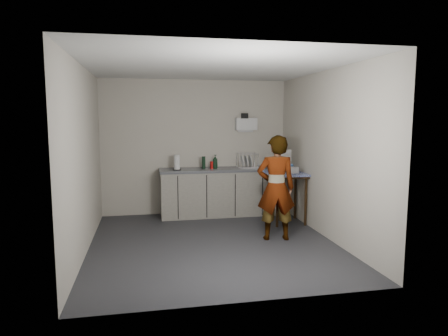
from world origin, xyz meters
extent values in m
plane|color=#2C2C32|center=(0.00, 0.00, 0.00)|extent=(4.00, 4.00, 0.00)
cube|color=beige|center=(0.00, 1.99, 1.30)|extent=(3.60, 0.02, 2.60)
cube|color=beige|center=(1.79, 0.00, 1.30)|extent=(0.02, 4.00, 2.60)
cube|color=beige|center=(-1.79, 0.00, 1.30)|extent=(0.02, 4.00, 2.60)
cube|color=white|center=(0.00, 0.00, 2.60)|extent=(3.60, 4.00, 0.01)
cube|color=black|center=(0.40, 1.70, 0.04)|extent=(2.20, 0.52, 0.08)
cube|color=#ABA598|center=(0.40, 1.70, 0.43)|extent=(2.20, 0.58, 0.86)
cube|color=#4D5157|center=(0.40, 1.70, 0.89)|extent=(2.24, 0.62, 0.05)
cube|color=black|center=(-0.40, 1.41, 0.43)|extent=(0.02, 0.01, 0.80)
cube|color=black|center=(0.13, 1.41, 0.43)|extent=(0.02, 0.01, 0.80)
cube|color=black|center=(0.67, 1.41, 0.43)|extent=(0.01, 0.01, 0.80)
cube|color=black|center=(1.20, 1.41, 0.43)|extent=(0.02, 0.01, 0.80)
cube|color=white|center=(1.00, 1.92, 1.75)|extent=(0.42, 0.16, 0.24)
cube|color=white|center=(1.00, 1.97, 1.61)|extent=(0.30, 0.06, 0.04)
cube|color=black|center=(0.95, 1.83, 1.91)|extent=(0.14, 0.02, 0.10)
cylinder|color=#321D0B|center=(1.24, 0.65, 0.42)|extent=(0.05, 0.05, 0.83)
cylinder|color=#321D0B|center=(1.75, 0.65, 0.42)|extent=(0.05, 0.05, 0.83)
cylinder|color=#321D0B|center=(1.25, 1.17, 0.42)|extent=(0.05, 0.05, 0.83)
cylinder|color=#321D0B|center=(1.76, 1.16, 0.42)|extent=(0.05, 0.05, 0.83)
cube|color=#321D0B|center=(1.50, 0.91, 0.85)|extent=(0.62, 0.62, 0.04)
cube|color=navy|center=(1.50, 0.91, 0.89)|extent=(0.71, 0.71, 0.03)
imported|color=#B2A593|center=(0.99, -0.01, 0.81)|extent=(0.64, 0.47, 1.61)
imported|color=black|center=(0.34, 1.68, 1.04)|extent=(0.13, 0.13, 0.27)
cylinder|color=red|center=(0.28, 1.70, 0.98)|extent=(0.07, 0.07, 0.14)
cylinder|color=black|center=(0.12, 1.72, 1.03)|extent=(0.07, 0.07, 0.23)
cylinder|color=black|center=(-0.40, 1.61, 0.92)|extent=(0.16, 0.16, 0.01)
cylinder|color=white|center=(-0.40, 1.61, 1.06)|extent=(0.11, 0.11, 0.27)
cube|color=white|center=(0.98, 1.74, 0.92)|extent=(0.40, 0.30, 0.02)
cylinder|color=white|center=(0.80, 1.61, 1.06)|extent=(0.01, 0.01, 0.26)
cylinder|color=white|center=(1.17, 1.61, 1.06)|extent=(0.01, 0.01, 0.26)
cylinder|color=white|center=(0.80, 1.87, 1.06)|extent=(0.01, 0.01, 0.26)
cylinder|color=white|center=(1.17, 1.87, 1.06)|extent=(0.01, 0.01, 0.26)
cylinder|color=white|center=(0.88, 1.74, 1.04)|extent=(0.05, 0.22, 0.22)
cylinder|color=white|center=(0.96, 1.74, 1.04)|extent=(0.05, 0.22, 0.22)
cylinder|color=white|center=(1.04, 1.74, 1.04)|extent=(0.05, 0.22, 0.22)
cube|color=white|center=(1.52, 0.91, 0.91)|extent=(0.33, 0.33, 0.01)
cube|color=white|center=(1.54, 0.77, 0.97)|extent=(0.28, 0.06, 0.10)
cube|color=white|center=(1.49, 1.04, 0.97)|extent=(0.28, 0.06, 0.10)
cube|color=white|center=(1.38, 0.88, 0.97)|extent=(0.06, 0.28, 0.10)
cube|color=white|center=(1.65, 0.93, 0.97)|extent=(0.06, 0.28, 0.10)
cube|color=white|center=(1.49, 1.05, 1.16)|extent=(0.28, 0.06, 0.28)
cylinder|color=white|center=(1.52, 0.91, 0.97)|extent=(0.19, 0.19, 0.10)
sphere|color=#FE5D8A|center=(1.48, 0.87, 1.04)|extent=(0.06, 0.06, 0.06)
sphere|color=#5A9DF6|center=(1.57, 0.88, 1.04)|extent=(0.06, 0.06, 0.06)
sphere|color=#60EB80|center=(1.51, 0.95, 1.04)|extent=(0.06, 0.06, 0.06)
sphere|color=#FE5D8A|center=(1.47, 0.94, 1.04)|extent=(0.06, 0.06, 0.06)
camera|label=1|loc=(-0.97, -5.75, 1.87)|focal=32.00mm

